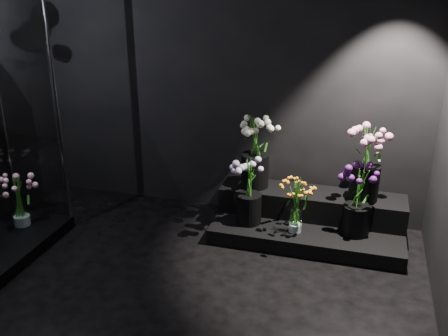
% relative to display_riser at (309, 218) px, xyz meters
% --- Properties ---
extents(floor, '(4.00, 4.00, 0.00)m').
position_rel_display_riser_xyz_m(floor, '(-0.94, -1.65, -0.16)').
color(floor, black).
rests_on(floor, ground).
extents(wall_back, '(4.00, 0.00, 4.00)m').
position_rel_display_riser_xyz_m(wall_back, '(-0.94, 0.35, 1.24)').
color(wall_back, black).
rests_on(wall_back, floor).
extents(display_riser, '(1.77, 0.79, 0.39)m').
position_rel_display_riser_xyz_m(display_riser, '(0.00, 0.00, 0.00)').
color(display_riser, black).
rests_on(display_riser, floor).
extents(bouquet_orange_bells, '(0.36, 0.36, 0.51)m').
position_rel_display_riser_xyz_m(bouquet_orange_bells, '(-0.10, -0.27, 0.25)').
color(bouquet_orange_bells, white).
rests_on(bouquet_orange_bells, display_riser).
extents(bouquet_lilac, '(0.48, 0.48, 0.64)m').
position_rel_display_riser_xyz_m(bouquet_lilac, '(-0.55, -0.21, 0.36)').
color(bouquet_lilac, black).
rests_on(bouquet_lilac, display_riser).
extents(bouquet_purple, '(0.32, 0.32, 0.63)m').
position_rel_display_riser_xyz_m(bouquet_purple, '(0.43, -0.15, 0.32)').
color(bouquet_purple, black).
rests_on(bouquet_purple, display_riser).
extents(bouquet_cream_roses, '(0.44, 0.44, 0.72)m').
position_rel_display_riser_xyz_m(bouquet_cream_roses, '(-0.56, 0.09, 0.65)').
color(bouquet_cream_roses, black).
rests_on(bouquet_cream_roses, display_riser).
extents(bouquet_pink_roses, '(0.42, 0.42, 0.69)m').
position_rel_display_riser_xyz_m(bouquet_pink_roses, '(0.47, 0.08, 0.63)').
color(bouquet_pink_roses, black).
rests_on(bouquet_pink_roses, display_riser).
extents(bouquet_case_base_pink, '(0.38, 0.38, 0.50)m').
position_rel_display_riser_xyz_m(bouquet_case_base_pink, '(-2.63, -0.80, 0.21)').
color(bouquet_case_base_pink, white).
rests_on(bouquet_case_base_pink, display_case).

